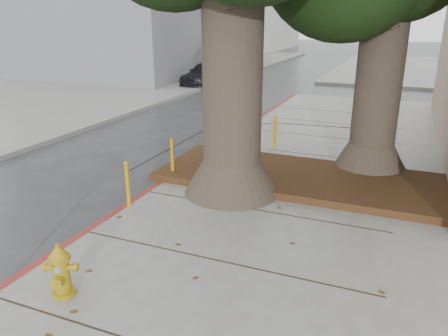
% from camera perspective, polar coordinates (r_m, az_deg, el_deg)
% --- Properties ---
extents(ground, '(140.00, 140.00, 0.00)m').
position_cam_1_polar(ground, '(7.18, -4.80, -12.12)').
color(ground, '#28282B').
rests_on(ground, ground).
extents(sidewalk_opposite, '(14.00, 60.00, 0.15)m').
position_cam_1_polar(sidewalk_opposite, '(23.15, -25.06, 8.39)').
color(sidewalk_opposite, slate).
rests_on(sidewalk_opposite, ground).
extents(curb_red, '(0.14, 26.00, 0.16)m').
position_cam_1_polar(curb_red, '(9.99, -8.52, -2.42)').
color(curb_red, maroon).
rests_on(curb_red, ground).
extents(planter_bed, '(6.40, 2.60, 0.16)m').
position_cam_1_polar(planter_bed, '(10.15, 9.85, -1.22)').
color(planter_bed, black).
rests_on(planter_bed, sidewalk_main).
extents(bollard_ring, '(3.79, 5.39, 0.95)m').
position_cam_1_polar(bollard_ring, '(10.92, 1.50, 2.95)').
color(bollard_ring, '#CD8D0B').
rests_on(bollard_ring, sidewalk_main).
extents(fire_hydrant, '(0.42, 0.42, 0.77)m').
position_cam_1_polar(fire_hydrant, '(6.35, -20.54, -12.41)').
color(fire_hydrant, '#B18E12').
rests_on(fire_hydrant, sidewalk_main).
extents(car_dark, '(1.86, 4.32, 1.24)m').
position_cam_1_polar(car_dark, '(25.22, -2.22, 12.16)').
color(car_dark, black).
rests_on(car_dark, ground).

